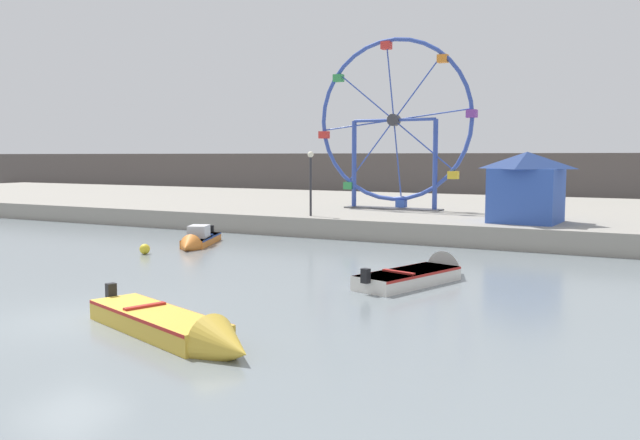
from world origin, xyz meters
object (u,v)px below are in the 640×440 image
at_px(motorboat_white_red_stripe, 426,274).
at_px(mooring_buoy_orange, 145,249).
at_px(motorboat_mustard_yellow, 179,329).
at_px(motorboat_orange_hull, 197,240).
at_px(promenade_lamp_near, 311,173).
at_px(ferris_wheel_blue_frame, 394,124).
at_px(carnival_booth_blue_tent, 526,186).

height_order(motorboat_white_red_stripe, mooring_buoy_orange, motorboat_white_red_stripe).
bearing_deg(motorboat_mustard_yellow, motorboat_orange_hull, 146.43).
bearing_deg(motorboat_white_red_stripe, motorboat_orange_hull, 91.94).
height_order(motorboat_mustard_yellow, motorboat_white_red_stripe, motorboat_white_red_stripe).
distance_m(promenade_lamp_near, mooring_buoy_orange, 10.29).
bearing_deg(ferris_wheel_blue_frame, motorboat_mustard_yellow, -79.15).
bearing_deg(motorboat_orange_hull, carnival_booth_blue_tent, 99.00).
bearing_deg(motorboat_orange_hull, motorboat_white_red_stripe, 52.16).
distance_m(motorboat_white_red_stripe, ferris_wheel_blue_frame, 18.47).
xyz_separation_m(motorboat_mustard_yellow, carnival_booth_blue_tent, (3.62, 20.91, 2.47)).
relative_size(motorboat_mustard_yellow, ferris_wheel_blue_frame, 0.60).
bearing_deg(motorboat_white_red_stripe, promenade_lamp_near, 62.03).
bearing_deg(promenade_lamp_near, motorboat_mustard_yellow, -69.82).
relative_size(motorboat_orange_hull, motorboat_white_red_stripe, 0.87).
bearing_deg(promenade_lamp_near, mooring_buoy_orange, -107.25).
relative_size(motorboat_white_red_stripe, ferris_wheel_blue_frame, 0.52).
bearing_deg(carnival_booth_blue_tent, motorboat_orange_hull, -145.29).
height_order(carnival_booth_blue_tent, mooring_buoy_orange, carnival_booth_blue_tent).
distance_m(motorboat_orange_hull, ferris_wheel_blue_frame, 14.60).
distance_m(motorboat_white_red_stripe, promenade_lamp_near, 13.98).
height_order(motorboat_mustard_yellow, ferris_wheel_blue_frame, ferris_wheel_blue_frame).
xyz_separation_m(motorboat_white_red_stripe, carnival_booth_blue_tent, (1.05, 11.40, 2.50)).
xyz_separation_m(motorboat_orange_hull, motorboat_white_red_stripe, (12.11, -3.30, -0.03)).
distance_m(ferris_wheel_blue_frame, carnival_booth_blue_tent, 10.15).
distance_m(motorboat_orange_hull, motorboat_white_red_stripe, 12.55).
height_order(ferris_wheel_blue_frame, mooring_buoy_orange, ferris_wheel_blue_frame).
height_order(motorboat_mustard_yellow, mooring_buoy_orange, motorboat_mustard_yellow).
xyz_separation_m(ferris_wheel_blue_frame, carnival_booth_blue_tent, (8.49, -4.49, -3.28)).
height_order(motorboat_orange_hull, ferris_wheel_blue_frame, ferris_wheel_blue_frame).
xyz_separation_m(carnival_booth_blue_tent, mooring_buoy_orange, (-13.59, -11.11, -2.52)).
bearing_deg(motorboat_mustard_yellow, promenade_lamp_near, 129.95).
relative_size(motorboat_mustard_yellow, motorboat_orange_hull, 1.31).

